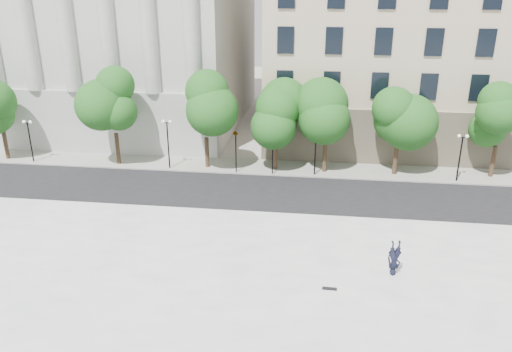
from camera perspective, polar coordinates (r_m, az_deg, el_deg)
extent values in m
plane|color=#AEACA4|center=(23.76, -12.29, -19.04)|extent=(160.00, 160.00, 0.00)
cube|color=white|center=(25.85, -10.13, -14.48)|extent=(44.00, 22.00, 0.45)
cube|color=black|center=(38.69, -3.71, -1.90)|extent=(60.00, 8.00, 0.02)
cube|color=#A09D94|center=(44.16, -2.26, 1.19)|extent=(60.00, 4.00, 0.12)
cube|color=#BBBBB6|center=(60.89, -16.75, 17.87)|extent=(30.00, 26.00, 25.00)
cube|color=#C2B194|center=(57.59, 21.09, 15.22)|extent=(36.00, 26.00, 21.00)
cylinder|color=black|center=(41.97, -2.31, 2.56)|extent=(0.10, 0.10, 3.50)
imported|color=black|center=(41.35, -2.35, 5.32)|extent=(1.02, 1.75, 0.70)
cylinder|color=black|center=(41.59, 1.91, 2.39)|extent=(0.10, 0.10, 3.50)
imported|color=black|center=(40.96, 1.94, 5.16)|extent=(0.41, 1.73, 0.69)
imported|color=black|center=(28.31, 15.40, -10.30)|extent=(1.06, 2.11, 0.55)
cube|color=black|center=(26.54, 8.40, -12.61)|extent=(0.76, 0.21, 0.08)
cylinder|color=#382619|center=(50.83, -26.66, 3.08)|extent=(0.36, 0.36, 2.61)
cylinder|color=#382619|center=(45.76, -15.52, 2.98)|extent=(0.36, 0.36, 2.89)
sphere|color=#1D5017|center=(44.73, -16.01, 7.76)|extent=(3.73, 3.73, 3.73)
cylinder|color=#382619|center=(43.55, -5.62, 2.64)|extent=(0.36, 0.36, 2.74)
sphere|color=#1D5017|center=(42.52, -5.80, 7.39)|extent=(4.23, 4.23, 4.23)
cylinder|color=#382619|center=(42.91, 2.23, 2.55)|extent=(0.36, 0.36, 2.88)
sphere|color=#1D5017|center=(41.82, 2.31, 7.63)|extent=(3.59, 3.59, 3.59)
cylinder|color=#382619|center=(42.66, 7.85, 2.00)|extent=(0.36, 0.36, 2.54)
sphere|color=#1D5017|center=(41.67, 8.09, 6.48)|extent=(3.99, 3.99, 3.99)
cylinder|color=#382619|center=(43.33, 15.63, 1.73)|extent=(0.36, 0.36, 2.58)
sphere|color=#1D5017|center=(42.34, 16.10, 6.21)|extent=(3.99, 3.99, 3.99)
cylinder|color=#382619|center=(45.55, 25.44, 1.45)|extent=(0.36, 0.36, 2.72)
sphere|color=#1D5017|center=(44.58, 26.18, 5.91)|extent=(3.57, 3.57, 3.57)
cylinder|color=black|center=(48.75, -24.36, 3.44)|extent=(0.12, 0.12, 3.70)
cube|color=black|center=(48.28, -24.69, 5.53)|extent=(0.60, 0.06, 0.06)
sphere|color=white|center=(48.41, -25.01, 5.64)|extent=(0.28, 0.28, 0.28)
sphere|color=white|center=(48.10, -24.40, 5.65)|extent=(0.28, 0.28, 0.28)
cylinder|color=black|center=(43.49, -9.99, 3.38)|extent=(0.12, 0.12, 4.16)
cube|color=black|center=(42.91, -10.17, 6.02)|extent=(0.60, 0.06, 0.06)
sphere|color=white|center=(42.97, -10.56, 6.16)|extent=(0.28, 0.28, 0.28)
sphere|color=white|center=(42.80, -9.79, 6.15)|extent=(0.28, 0.28, 0.28)
cylinder|color=black|center=(41.64, 6.79, 2.62)|extent=(0.12, 0.12, 3.98)
cube|color=black|center=(41.06, 6.91, 5.26)|extent=(0.60, 0.06, 0.06)
sphere|color=white|center=(41.03, 6.49, 5.41)|extent=(0.28, 0.28, 0.28)
sphere|color=white|center=(41.03, 7.33, 5.37)|extent=(0.28, 0.28, 0.28)
cylinder|color=black|center=(43.21, 22.23, 1.71)|extent=(0.12, 0.12, 3.80)
cube|color=black|center=(42.67, 22.58, 4.11)|extent=(0.60, 0.06, 0.06)
sphere|color=white|center=(42.56, 22.20, 4.26)|extent=(0.28, 0.28, 0.28)
sphere|color=white|center=(42.72, 22.98, 4.21)|extent=(0.28, 0.28, 0.28)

